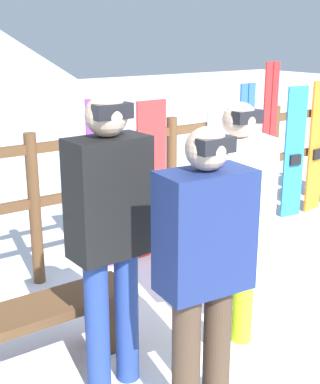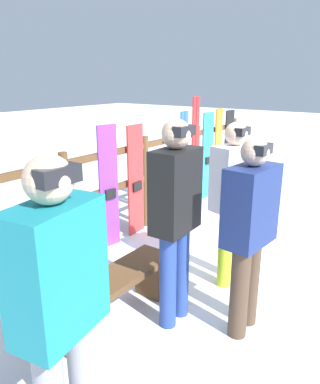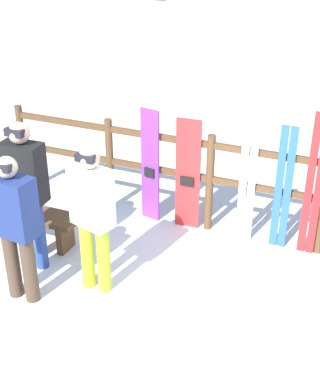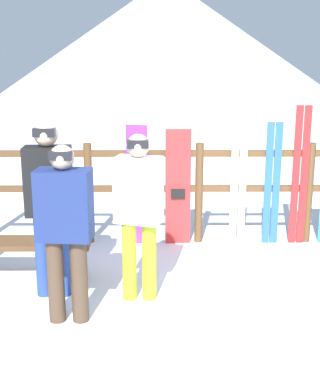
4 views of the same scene
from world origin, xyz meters
TOP-DOWN VIEW (x-y plane):
  - ground_plane at (0.00, 0.00)m, footprint 40.00×40.00m
  - fence at (-0.00, 1.62)m, footprint 5.71×0.10m
  - bench at (-1.93, 0.47)m, footprint 1.35×0.36m
  - person_black at (-1.58, 0.06)m, footprint 0.45×0.26m
  - person_white at (-0.71, -0.03)m, footprint 0.49×0.35m
  - person_navy at (-1.35, -0.48)m, footprint 0.50×0.30m
  - snowboard_purple at (-0.79, 1.57)m, footprint 0.27×0.09m
  - snowboard_red at (-0.27, 1.57)m, footprint 0.32×0.07m
  - ski_pair_white at (0.49, 1.57)m, footprint 0.20×0.02m
  - ski_pair_blue at (0.92, 1.57)m, footprint 0.20×0.02m
  - ski_pair_red at (1.26, 1.57)m, footprint 0.19×0.02m
  - snowboard_blue at (1.68, 1.57)m, footprint 0.27×0.09m
  - snowboard_orange at (2.06, 1.57)m, footprint 0.30×0.08m

SIDE VIEW (x-z plane):
  - ground_plane at x=0.00m, z-range 0.00..0.00m
  - bench at x=-1.93m, z-range 0.11..0.54m
  - snowboard_red at x=-0.27m, z-range 0.00..1.47m
  - snowboard_blue at x=1.68m, z-range 0.00..1.49m
  - snowboard_purple at x=-0.79m, z-range 0.00..1.52m
  - snowboard_orange at x=2.06m, z-range 0.00..1.53m
  - fence at x=0.00m, z-range 0.12..1.41m
  - ski_pair_blue at x=0.92m, z-range 0.00..1.56m
  - ski_pair_white at x=0.49m, z-range 0.00..1.59m
  - ski_pair_red at x=1.26m, z-range 0.00..1.77m
  - person_navy at x=-1.35m, z-range 0.12..1.75m
  - person_white at x=-0.71m, z-range 0.13..1.79m
  - person_black at x=-1.58m, z-range 0.14..1.90m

